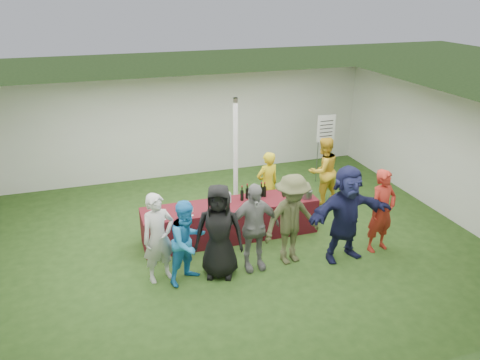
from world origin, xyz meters
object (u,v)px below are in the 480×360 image
object	(u,v)px
dump_bucket	(307,194)
customer_4	(292,220)
customer_0	(158,238)
serving_table	(231,220)
staff_back	(323,171)
customer_5	(346,214)
customer_6	(382,211)
customer_3	(253,227)
customer_1	(188,242)
customer_2	(219,231)
wine_list_sign	(326,133)
staff_pourer	(267,184)

from	to	relation	value
dump_bucket	customer_4	distance (m)	1.30
customer_0	serving_table	bearing A→B (deg)	15.89
staff_back	customer_5	xyz separation A→B (m)	(-0.76, -2.37, 0.12)
staff_back	customer_4	world-z (taller)	customer_4
customer_4	customer_6	bearing A→B (deg)	-12.79
customer_0	customer_6	distance (m)	4.26
customer_6	customer_3	bearing A→B (deg)	165.79
serving_table	customer_3	size ratio (longest dim) A/B	2.14
customer_1	customer_6	distance (m)	3.78
serving_table	customer_6	size ratio (longest dim) A/B	2.15
staff_back	customer_6	world-z (taller)	customer_6
staff_back	customer_2	distance (m)	3.84
customer_0	customer_1	size ratio (longest dim) A/B	1.07
dump_bucket	customer_3	distance (m)	1.84
customer_1	customer_5	distance (m)	2.96
customer_6	wine_list_sign	bearing A→B (deg)	69.24
staff_pourer	customer_0	bearing A→B (deg)	20.42
customer_1	customer_2	size ratio (longest dim) A/B	0.87
customer_2	staff_pourer	bearing A→B (deg)	70.10
wine_list_sign	customer_3	distance (m)	4.65
customer_2	customer_3	xyz separation A→B (m)	(0.64, 0.03, -0.04)
staff_pourer	customer_4	xyz separation A→B (m)	(-0.26, -1.93, 0.12)
customer_2	customer_4	bearing A→B (deg)	20.98
customer_2	customer_4	size ratio (longest dim) A/B	0.99
customer_3	customer_4	bearing A→B (deg)	-0.41
customer_3	customer_4	xyz separation A→B (m)	(0.74, -0.01, 0.04)
dump_bucket	staff_pourer	size ratio (longest dim) A/B	0.14
customer_3	customer_6	distance (m)	2.58
customer_5	customer_2	bearing A→B (deg)	171.57
dump_bucket	customer_0	bearing A→B (deg)	-165.29
customer_3	customer_5	distance (m)	1.76
staff_pourer	customer_2	xyz separation A→B (m)	(-1.65, -1.94, 0.12)
wine_list_sign	customer_1	size ratio (longest dim) A/B	1.17
serving_table	customer_6	bearing A→B (deg)	-27.58
wine_list_sign	customer_3	size ratio (longest dim) A/B	1.07
staff_pourer	customer_3	xyz separation A→B (m)	(-1.01, -1.92, 0.08)
serving_table	dump_bucket	distance (m)	1.67
wine_list_sign	staff_pourer	size ratio (longest dim) A/B	1.18
dump_bucket	customer_6	world-z (taller)	customer_6
customer_6	customer_2	bearing A→B (deg)	166.85
wine_list_sign	customer_2	bearing A→B (deg)	-138.23
dump_bucket	customer_6	bearing A→B (deg)	-48.14
dump_bucket	customer_6	xyz separation A→B (m)	(1.03, -1.15, -0.00)
staff_pourer	staff_back	world-z (taller)	staff_back
serving_table	customer_0	distance (m)	1.99
dump_bucket	customer_3	size ratio (longest dim) A/B	0.13
customer_1	staff_back	bearing A→B (deg)	1.73
dump_bucket	customer_0	distance (m)	3.32
serving_table	staff_back	xyz separation A→B (m)	(2.56, 0.94, 0.44)
dump_bucket	customer_1	size ratio (longest dim) A/B	0.14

